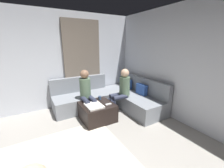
# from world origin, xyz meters

# --- Properties ---
(wall_back) EXTENTS (6.00, 0.12, 2.70)m
(wall_back) POSITION_xyz_m (0.00, 2.94, 1.35)
(wall_back) COLOR silver
(wall_back) RESTS_ON ground_plane
(wall_left) EXTENTS (0.12, 6.00, 2.70)m
(wall_left) POSITION_xyz_m (-2.94, 0.00, 1.35)
(wall_left) COLOR silver
(wall_left) RESTS_ON ground_plane
(curtain_panel) EXTENTS (0.06, 1.10, 2.50)m
(curtain_panel) POSITION_xyz_m (-2.84, 1.30, 1.25)
(curtain_panel) COLOR #726659
(curtain_panel) RESTS_ON ground_plane
(sectional_couch) EXTENTS (2.10, 2.55, 0.87)m
(sectional_couch) POSITION_xyz_m (-2.08, 1.88, 0.28)
(sectional_couch) COLOR gray
(sectional_couch) RESTS_ON ground_plane
(ottoman) EXTENTS (0.76, 0.76, 0.42)m
(ottoman) POSITION_xyz_m (-1.59, 1.18, 0.21)
(ottoman) COLOR black
(ottoman) RESTS_ON ground_plane
(folded_blanket) EXTENTS (0.44, 0.36, 0.04)m
(folded_blanket) POSITION_xyz_m (-1.49, 1.06, 0.44)
(folded_blanket) COLOR white
(folded_blanket) RESTS_ON ottoman
(coffee_mug) EXTENTS (0.08, 0.08, 0.10)m
(coffee_mug) POSITION_xyz_m (-1.81, 1.36, 0.47)
(coffee_mug) COLOR #334C72
(coffee_mug) RESTS_ON ottoman
(game_remote) EXTENTS (0.05, 0.15, 0.02)m
(game_remote) POSITION_xyz_m (-1.41, 1.40, 0.43)
(game_remote) COLOR white
(game_remote) RESTS_ON ottoman
(person_on_couch_back) EXTENTS (0.30, 0.60, 1.20)m
(person_on_couch_back) POSITION_xyz_m (-1.64, 1.93, 0.66)
(person_on_couch_back) COLOR #2D3347
(person_on_couch_back) RESTS_ON ground_plane
(person_on_couch_side) EXTENTS (0.60, 0.30, 1.20)m
(person_on_couch_side) POSITION_xyz_m (-1.93, 1.06, 0.66)
(person_on_couch_side) COLOR #2D3347
(person_on_couch_side) RESTS_ON ground_plane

